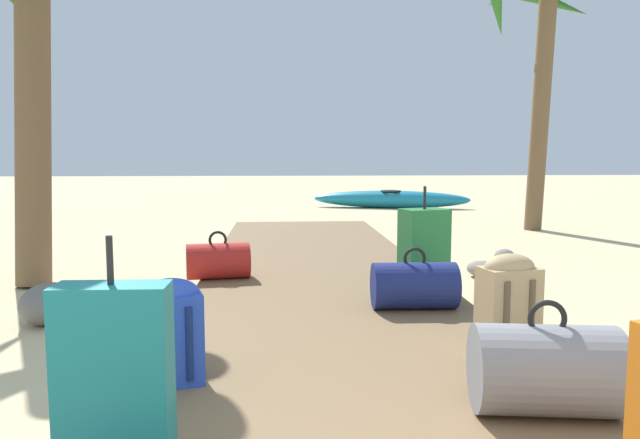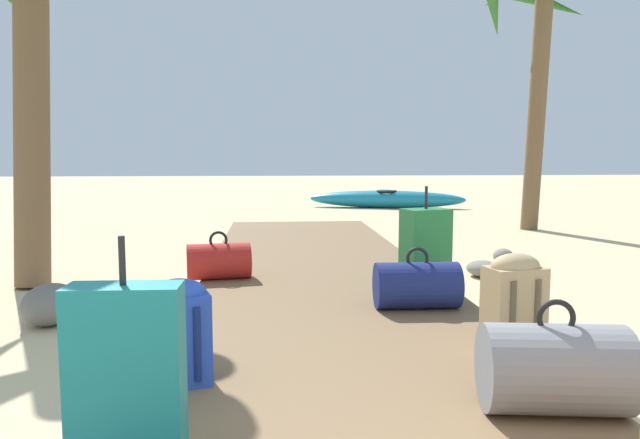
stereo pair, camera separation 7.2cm
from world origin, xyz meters
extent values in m
plane|color=#CCB789|center=(0.00, 3.57, 0.00)|extent=(60.00, 60.00, 0.00)
cube|color=brown|center=(0.00, 4.46, 0.04)|extent=(2.14, 8.92, 0.08)
cylinder|color=slate|center=(0.76, 1.48, 0.27)|extent=(0.65, 0.47, 0.39)
torus|color=black|center=(0.76, 1.48, 0.50)|extent=(0.17, 0.05, 0.16)
cube|color=#237538|center=(0.80, 3.75, 0.42)|extent=(0.41, 0.33, 0.67)
cylinder|color=black|center=(0.80, 3.75, 0.85)|extent=(0.02, 0.02, 0.18)
cube|color=tan|center=(0.85, 2.11, 0.34)|extent=(0.33, 0.25, 0.51)
ellipsoid|color=tan|center=(0.85, 2.11, 0.59)|extent=(0.31, 0.24, 0.15)
cylinder|color=brown|center=(0.79, 2.00, 0.34)|extent=(0.04, 0.04, 0.41)
cylinder|color=brown|center=(0.94, 2.03, 0.34)|extent=(0.04, 0.04, 0.41)
cylinder|color=red|center=(-0.91, 4.38, 0.24)|extent=(0.60, 0.40, 0.32)
torus|color=black|center=(-0.91, 4.38, 0.43)|extent=(0.17, 0.05, 0.16)
cube|color=#2847B7|center=(-0.89, 1.94, 0.30)|extent=(0.34, 0.29, 0.44)
ellipsoid|color=#2847B7|center=(-0.89, 1.94, 0.52)|extent=(0.32, 0.27, 0.15)
cylinder|color=navy|center=(-0.93, 1.82, 0.30)|extent=(0.04, 0.04, 0.35)
cylinder|color=navy|center=(-0.79, 1.86, 0.30)|extent=(0.04, 0.04, 0.35)
cylinder|color=navy|center=(0.61, 3.23, 0.25)|extent=(0.61, 0.35, 0.34)
torus|color=black|center=(0.61, 3.23, 0.45)|extent=(0.16, 0.03, 0.16)
cube|color=#197A7F|center=(-0.96, 1.24, 0.40)|extent=(0.41, 0.18, 0.64)
cylinder|color=black|center=(-0.96, 1.24, 0.81)|extent=(0.02, 0.02, 0.18)
cylinder|color=brown|center=(-2.58, 4.71, 1.63)|extent=(0.30, 0.67, 3.28)
cylinder|color=brown|center=(3.68, 8.07, 1.92)|extent=(0.27, 0.52, 3.84)
cone|color=#2D6B28|center=(3.97, 8.73, 3.71)|extent=(1.48, 0.91, 0.91)
ellipsoid|color=teal|center=(2.16, 12.22, 0.20)|extent=(3.55, 1.43, 0.39)
torus|color=black|center=(2.16, 12.22, 0.37)|extent=(0.60, 0.60, 0.05)
ellipsoid|color=slate|center=(-1.98, 3.30, 0.15)|extent=(0.47, 0.52, 0.29)
ellipsoid|color=gray|center=(1.63, 4.64, 0.08)|extent=(0.44, 0.46, 0.16)
ellipsoid|color=gray|center=(2.09, 5.31, 0.08)|extent=(0.32, 0.33, 0.17)
camera|label=1|loc=(-0.36, -0.86, 1.18)|focal=33.00mm
camera|label=2|loc=(-0.43, -0.86, 1.18)|focal=33.00mm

